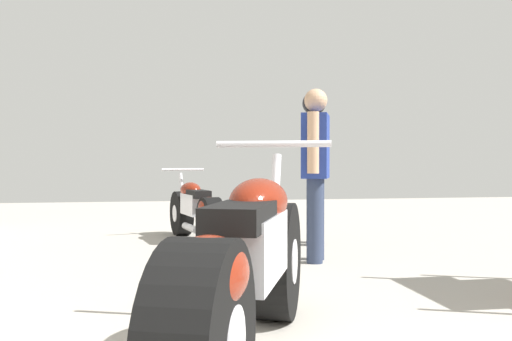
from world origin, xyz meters
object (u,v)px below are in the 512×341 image
at_px(mechanic_in_blue, 316,164).
at_px(mechanic_with_helmet, 314,153).
at_px(motorcycle_black_naked, 196,211).
at_px(motorcycle_maroon_cruiser, 247,271).

height_order(mechanic_in_blue, mechanic_with_helmet, mechanic_with_helmet).
bearing_deg(mechanic_with_helmet, motorcycle_black_naked, 163.74).
distance_m(motorcycle_maroon_cruiser, motorcycle_black_naked, 4.10).
xyz_separation_m(motorcycle_maroon_cruiser, mechanic_in_blue, (1.07, 2.63, 0.47)).
height_order(motorcycle_maroon_cruiser, mechanic_with_helmet, mechanic_with_helmet).
distance_m(motorcycle_maroon_cruiser, mechanic_with_helmet, 4.00).
distance_m(motorcycle_black_naked, mechanic_with_helmet, 1.53).
height_order(motorcycle_maroon_cruiser, mechanic_in_blue, mechanic_in_blue).
distance_m(motorcycle_maroon_cruiser, mechanic_in_blue, 2.88).
distance_m(mechanic_in_blue, mechanic_with_helmet, 1.13).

